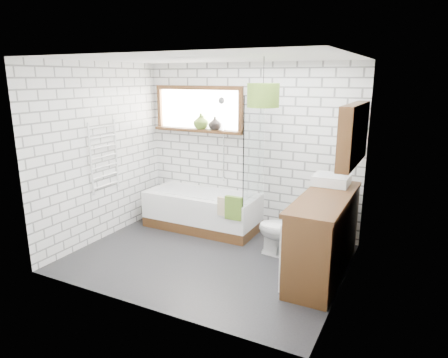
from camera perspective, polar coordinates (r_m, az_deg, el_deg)
The scene contains 22 objects.
floor at distance 5.32m, azimuth -2.42°, elevation -11.23°, with size 3.40×2.60×0.01m, color black.
ceiling at distance 4.80m, azimuth -2.75°, elevation 16.92°, with size 3.40×2.60×0.01m, color white.
wall_back at distance 6.05m, azimuth 3.52°, elevation 4.45°, with size 3.40×0.01×2.50m, color white.
wall_front at distance 3.86m, azimuth -12.14°, elevation -1.61°, with size 3.40×0.01×2.50m, color white.
wall_left at distance 5.92m, azimuth -17.13°, elevation 3.61°, with size 0.01×2.60×2.50m, color white.
wall_right at distance 4.35m, azimuth 17.40°, elevation -0.15°, with size 0.01×2.60×2.50m, color white.
window at distance 6.33m, azimuth -3.75°, elevation 9.90°, with size 1.52×0.16×0.68m, color #3C2210.
towel_radiator at distance 5.90m, azimuth -16.78°, elevation 3.10°, with size 0.06×0.52×1.00m, color white.
mirror_cabinet at distance 4.87m, azimuth 17.99°, elevation 6.11°, with size 0.16×1.20×0.70m, color #3C2210.
shower_riser at distance 6.17m, azimuth -0.06°, elevation 5.60°, with size 0.02×0.02×1.30m, color silver.
bathtub at distance 6.22m, azimuth -3.12°, elevation -4.50°, with size 1.74×0.77×0.56m, color white.
shower_screen at distance 5.59m, azimuth 4.32°, elevation 4.26°, with size 0.02×0.72×1.50m, color white.
towel_green at distance 5.50m, azimuth 1.37°, elevation -4.18°, with size 0.24×0.07×0.33m, color #4E7021.
towel_beige at distance 5.55m, azimuth 0.05°, elevation -3.97°, with size 0.20×0.05×0.26m, color tan.
vanity at distance 4.90m, azimuth 14.10°, elevation -7.72°, with size 0.54×1.69×0.97m, color #3C2210.
basin at distance 5.21m, azimuth 15.08°, elevation -0.12°, with size 0.44×0.38×0.13m, color white.
tap at distance 5.17m, azimuth 16.86°, elevation 0.35°, with size 0.03×0.03×0.15m, color silver.
toilet at distance 5.28m, azimuth 8.48°, elevation -7.31°, with size 0.69×0.40×0.71m, color white.
vase_olive at distance 6.29m, azimuth -3.33°, elevation 8.07°, with size 0.23×0.23×0.24m, color #557524.
vase_dark at distance 6.17m, azimuth -1.31°, elevation 7.78°, with size 0.20×0.20×0.21m, color black.
bottle at distance 6.28m, azimuth -3.21°, elevation 7.91°, with size 0.07×0.07×0.21m, color #557524.
pendant at distance 4.38m, azimuth 5.62°, elevation 11.81°, with size 0.35×0.35×0.25m, color #4E7021.
Camera 1 is at (2.36, -4.17, 2.29)m, focal length 32.00 mm.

